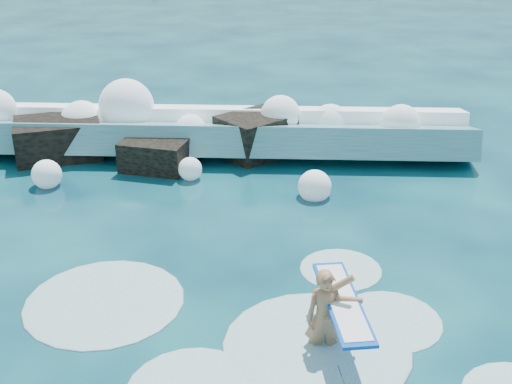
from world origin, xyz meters
TOP-DOWN VIEW (x-y plane):
  - ground at (0.00, 0.00)m, footprint 200.00×200.00m
  - breaking_wave at (-1.27, 7.67)m, footprint 17.42×2.74m
  - rock_cluster at (-1.82, 6.95)m, footprint 8.36×3.29m
  - surfer_with_board at (2.84, -1.55)m, footprint 1.06×2.92m
  - wave_spray at (-1.73, 7.46)m, footprint 14.47×4.76m
  - surf_foam at (1.61, -1.20)m, footprint 9.31×5.53m

SIDE VIEW (x-z plane):
  - ground at x=0.00m, z-range 0.00..0.00m
  - surf_foam at x=1.61m, z-range -0.08..0.08m
  - rock_cluster at x=-1.82m, z-range -0.25..1.12m
  - breaking_wave at x=-1.27m, z-range -0.23..1.28m
  - surfer_with_board at x=2.84m, z-range -0.23..1.51m
  - wave_spray at x=-1.73m, z-range -0.14..2.05m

